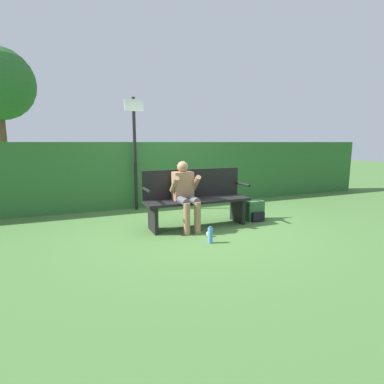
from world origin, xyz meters
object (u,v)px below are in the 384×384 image
object	(u,v)px
backpack	(255,211)
parked_car	(157,156)
signpost	(135,147)
park_bench	(196,198)
person_seated	(185,192)
water_bottle	(210,235)

from	to	relation	value
backpack	parked_car	distance (m)	13.68
signpost	parked_car	xyz separation A→B (m)	(3.81, 11.74, -0.76)
park_bench	signpost	world-z (taller)	signpost
person_seated	parked_car	bearing A→B (deg)	76.15
signpost	parked_car	world-z (taller)	signpost
person_seated	backpack	distance (m)	1.53
park_bench	person_seated	world-z (taller)	person_seated
park_bench	signpost	size ratio (longest dim) A/B	0.77
park_bench	water_bottle	size ratio (longest dim) A/B	7.42
person_seated	signpost	world-z (taller)	signpost
signpost	backpack	bearing A→B (deg)	-43.27
park_bench	parked_car	xyz separation A→B (m)	(3.09, 13.44, 0.12)
water_bottle	person_seated	bearing A→B (deg)	95.71
person_seated	signpost	bearing A→B (deg)	103.94
parked_car	water_bottle	bearing A→B (deg)	174.21
water_bottle	parked_car	xyz separation A→B (m)	(3.27, 14.40, 0.52)
person_seated	water_bottle	distance (m)	0.98
parked_car	signpost	bearing A→B (deg)	169.02
backpack	water_bottle	distance (m)	1.62
backpack	parked_car	world-z (taller)	parked_car
park_bench	person_seated	distance (m)	0.33
park_bench	backpack	distance (m)	1.24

